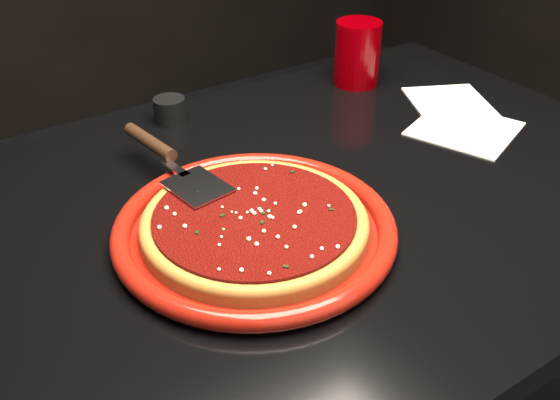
{
  "coord_description": "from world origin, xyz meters",
  "views": [
    {
      "loc": [
        -0.45,
        -0.62,
        1.25
      ],
      "look_at": [
        -0.05,
        -0.02,
        0.77
      ],
      "focal_mm": 40.0,
      "sensor_mm": 36.0,
      "label": 1
    }
  ],
  "objects_px": {
    "cup": "(357,53)",
    "table": "(299,370)",
    "plate": "(255,228)",
    "pizza_server": "(173,160)",
    "ramekin": "(170,110)"
  },
  "relations": [
    {
      "from": "cup",
      "to": "table",
      "type": "bearing_deg",
      "value": -139.36
    },
    {
      "from": "table",
      "to": "plate",
      "type": "bearing_deg",
      "value": -157.91
    },
    {
      "from": "plate",
      "to": "pizza_server",
      "type": "distance_m",
      "value": 0.18
    },
    {
      "from": "cup",
      "to": "ramekin",
      "type": "xyz_separation_m",
      "value": [
        -0.39,
        0.05,
        -0.04
      ]
    },
    {
      "from": "plate",
      "to": "cup",
      "type": "xyz_separation_m",
      "value": [
        0.44,
        0.33,
        0.05
      ]
    },
    {
      "from": "pizza_server",
      "to": "cup",
      "type": "xyz_separation_m",
      "value": [
        0.48,
        0.16,
        0.02
      ]
    },
    {
      "from": "pizza_server",
      "to": "ramekin",
      "type": "distance_m",
      "value": 0.23
    },
    {
      "from": "plate",
      "to": "ramekin",
      "type": "bearing_deg",
      "value": 81.48
    },
    {
      "from": "table",
      "to": "pizza_server",
      "type": "bearing_deg",
      "value": 139.09
    },
    {
      "from": "table",
      "to": "ramekin",
      "type": "distance_m",
      "value": 0.52
    },
    {
      "from": "plate",
      "to": "cup",
      "type": "height_order",
      "value": "cup"
    },
    {
      "from": "ramekin",
      "to": "plate",
      "type": "bearing_deg",
      "value": -98.52
    },
    {
      "from": "table",
      "to": "cup",
      "type": "relative_size",
      "value": 9.59
    },
    {
      "from": "table",
      "to": "pizza_server",
      "type": "xyz_separation_m",
      "value": [
        -0.15,
        0.13,
        0.42
      ]
    },
    {
      "from": "table",
      "to": "pizza_server",
      "type": "relative_size",
      "value": 4.07
    }
  ]
}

